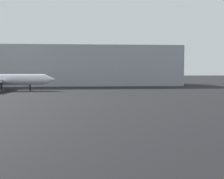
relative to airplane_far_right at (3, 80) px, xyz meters
name	(u,v)px	position (x,y,z in m)	size (l,w,h in m)	color
airplane_far_right	(3,80)	(0.00, 0.00, 0.00)	(27.63, 21.25, 9.35)	white
terminal_building	(44,66)	(7.60, 33.61, 4.00)	(97.56, 25.47, 14.10)	#999EA3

